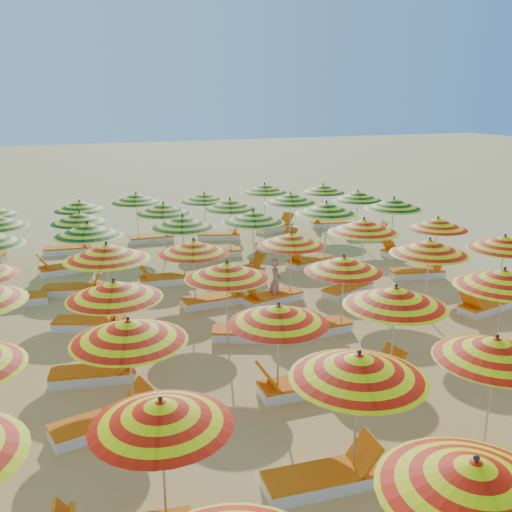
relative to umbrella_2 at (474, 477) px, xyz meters
The scene contains 63 objects.
ground 9.17m from the umbrella_2, 81.33° to the left, with size 120.00×120.00×0.00m, color #D7B15F.
umbrella_2 is the anchor object (origin of this frame).
umbrella_7 3.70m from the umbrella_2, 135.61° to the left, with size 2.17×2.17×1.97m.
umbrella_8 2.55m from the umbrella_2, 85.42° to the left, with size 2.05×2.05×2.13m.
umbrella_9 3.54m from the umbrella_2, 42.76° to the left, with size 2.28×2.28×2.04m.
umbrella_13 5.76m from the umbrella_2, 117.03° to the left, with size 2.20×2.20×2.09m.
umbrella_14 5.11m from the umbrella_2, 88.94° to the left, with size 1.98×1.98×1.98m.
umbrella_15 5.36m from the umbrella_2, 63.35° to the left, with size 2.49×2.49×2.14m.
umbrella_16 7.08m from the umbrella_2, 43.31° to the left, with size 2.60×2.60×2.15m.
umbrella_19 7.79m from the umbrella_2, 108.92° to the left, with size 2.06×2.06×2.07m.
umbrella_20 7.83m from the umbrella_2, 89.75° to the left, with size 2.09×2.09×2.05m.
umbrella_21 7.95m from the umbrella_2, 69.28° to the left, with size 1.89×1.89×2.00m.
umbrella_22 9.33m from the umbrella_2, 54.58° to the left, with size 2.43×2.43×2.13m.
umbrella_23 10.74m from the umbrella_2, 43.91° to the left, with size 2.47×2.47×2.05m.
umbrella_25 10.19m from the umbrella_2, 103.20° to the left, with size 2.75×2.75×2.21m.
umbrella_26 10.27m from the umbrella_2, 90.31° to the left, with size 2.28×2.28×2.00m.
umbrella_27 10.42m from the umbrella_2, 75.12° to the left, with size 2.38×2.38×2.00m.
umbrella_28 11.22m from the umbrella_2, 63.59° to the left, with size 2.60×2.60×2.22m.
umbrella_29 12.96m from the umbrella_2, 52.69° to the left, with size 2.05×2.05×1.97m.
umbrella_31 13.15m from the umbrella_2, 100.84° to the left, with size 2.56×2.56×2.13m.
umbrella_32 12.84m from the umbrella_2, 88.56° to the left, with size 2.28×2.28×2.14m.
umbrella_33 12.96m from the umbrella_2, 78.51° to the left, with size 2.10×2.10×2.16m.
umbrella_34 13.85m from the umbrella_2, 67.67° to the left, with size 2.63×2.63×2.23m.
umbrella_35 15.11m from the umbrella_2, 58.19° to the left, with size 2.15×2.15×2.19m.
umbrella_37 15.52m from the umbrella_2, 99.23° to the left, with size 1.89×1.89×1.99m.
umbrella_38 15.32m from the umbrella_2, 88.89° to the left, with size 2.62×2.62×2.11m.
umbrella_39 15.59m from the umbrella_2, 79.95° to the left, with size 2.56×2.56×2.08m.
umbrella_40 16.24m from the umbrella_2, 71.53° to the left, with size 2.66×2.66×2.15m.
umbrella_41 17.26m from the umbrella_2, 62.35° to the left, with size 2.37×2.37×2.06m.
umbrella_43 17.82m from the umbrella_2, 97.34° to the left, with size 2.05×2.05×1.96m.
umbrella_44 17.92m from the umbrella_2, 90.54° to the left, with size 2.19×2.19×2.08m.
umbrella_45 17.82m from the umbrella_2, 82.06° to the left, with size 1.96×1.96×1.97m.
umbrella_46 18.66m from the umbrella_2, 73.99° to the left, with size 2.03×2.03×2.14m.
umbrella_47 19.28m from the umbrella_2, 66.34° to the left, with size 1.95×1.95×2.01m.
lounger_7 3.08m from the umbrella_2, 96.68° to the left, with size 1.78×0.73×0.69m.
lounger_10 6.37m from the umbrella_2, 120.56° to the left, with size 1.82×0.93×0.69m.
lounger_11 5.49m from the umbrella_2, 83.43° to the left, with size 1.75×0.64×0.69m.
lounger_12 5.56m from the umbrella_2, 68.94° to the left, with size 1.78×0.73×0.69m.
lounger_16 7.96m from the umbrella_2, 112.91° to the left, with size 1.81×0.90×0.69m.
lounger_17 8.14m from the umbrella_2, 85.47° to the left, with size 1.82×1.20×0.69m.
lounger_18 8.15m from the umbrella_2, 73.87° to the left, with size 1.74×0.61×0.69m.
lounger_19 10.32m from the umbrella_2, 45.47° to the left, with size 1.81×0.90×0.69m.
lounger_20 10.51m from the umbrella_2, 105.85° to the left, with size 1.82×1.20×0.69m.
lounger_21 10.62m from the umbrella_2, 87.03° to the left, with size 1.76×0.68×0.69m.
lounger_22 10.35m from the umbrella_2, 78.26° to the left, with size 1.81×0.93×0.69m.
lounger_23 11.00m from the umbrella_2, 65.60° to the left, with size 1.83×1.16×0.69m.
lounger_24 12.88m from the umbrella_2, 54.82° to the left, with size 1.82×0.97×0.69m.
lounger_25 13.47m from the umbrella_2, 110.32° to the left, with size 1.77×0.70×0.69m.
lounger_26 13.26m from the umbrella_2, 103.07° to the left, with size 1.82×1.03×0.69m.
lounger_27 12.89m from the umbrella_2, 91.24° to the left, with size 1.79×0.78×0.69m.
lounger_28 12.90m from the umbrella_2, 80.64° to the left, with size 1.80×0.83×0.69m.
lounger_29 13.77m from the umbrella_2, 70.03° to the left, with size 1.83×1.05×0.69m.
lounger_30 15.49m from the umbrella_2, 56.65° to the left, with size 1.81×0.93×0.69m.
lounger_31 15.50m from the umbrella_2, 101.56° to the left, with size 1.80×0.85×0.69m.
lounger_32 15.44m from the umbrella_2, 82.05° to the left, with size 1.81×0.87×0.69m.
lounger_33 16.20m from the umbrella_2, 73.26° to the left, with size 1.83×1.10×0.69m.
lounger_34 17.82m from the umbrella_2, 60.97° to the left, with size 1.83×1.06×0.69m.
lounger_36 17.85m from the umbrella_2, 98.99° to the left, with size 1.80×0.82×0.69m.
lounger_37 18.19m from the umbrella_2, 88.64° to the left, with size 1.76×0.66×0.69m.
lounger_38 17.92m from the umbrella_2, 80.12° to the left, with size 1.83×1.11×0.69m.
lounger_39 19.06m from the umbrella_2, 72.40° to the left, with size 1.83×1.11×0.69m.
lounger_40 19.75m from the umbrella_2, 65.23° to the left, with size 1.82×0.94×0.69m.
beachgoer_a 10.32m from the umbrella_2, 77.66° to the left, with size 0.46×0.30×1.27m, color tan.
Camera 1 is at (-5.25, -12.65, 5.58)m, focal length 40.00 mm.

